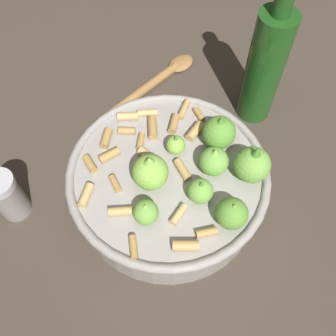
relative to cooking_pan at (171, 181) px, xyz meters
name	(u,v)px	position (x,y,z in m)	size (l,w,h in m)	color
ground_plane	(168,196)	(0.00, 0.00, -0.04)	(2.40, 2.40, 0.00)	#42382D
cooking_pan	(171,181)	(0.00, 0.00, 0.00)	(0.27, 0.27, 0.13)	#9E9993
pepper_shaker	(7,196)	(0.18, 0.13, 0.00)	(0.04, 0.04, 0.08)	gray
olive_oil_bottle	(265,66)	(-0.04, -0.21, 0.05)	(0.06, 0.06, 0.24)	#1E4C19
wooden_spoon	(152,84)	(0.14, -0.17, -0.04)	(0.08, 0.23, 0.02)	#9E703D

